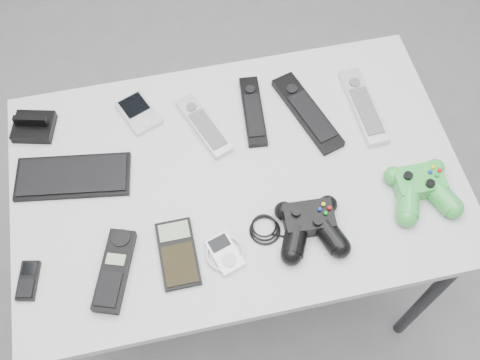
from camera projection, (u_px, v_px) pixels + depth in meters
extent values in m
plane|color=slate|center=(264.00, 269.00, 1.95)|extent=(3.50, 3.50, 0.00)
cube|color=#97979A|center=(237.00, 178.00, 1.33)|extent=(1.05, 0.68, 0.03)
cylinder|color=black|center=(428.00, 297.00, 1.55)|extent=(0.03, 0.03, 0.68)
cylinder|color=black|center=(66.00, 181.00, 1.73)|extent=(0.03, 0.03, 0.68)
cylinder|color=black|center=(362.00, 127.00, 1.83)|extent=(0.03, 0.03, 0.68)
cube|color=black|center=(73.00, 176.00, 1.31)|extent=(0.28, 0.15, 0.02)
cube|color=black|center=(32.00, 124.00, 1.36)|extent=(0.11, 0.10, 0.05)
cube|color=#B8B8BF|center=(139.00, 113.00, 1.40)|extent=(0.11, 0.13, 0.02)
cube|color=#B8B8BF|center=(204.00, 125.00, 1.38)|extent=(0.11, 0.20, 0.02)
cube|color=black|center=(253.00, 111.00, 1.40)|extent=(0.07, 0.21, 0.02)
cube|color=black|center=(307.00, 112.00, 1.39)|extent=(0.13, 0.25, 0.02)
cube|color=#BBBCC3|center=(363.00, 106.00, 1.40)|extent=(0.06, 0.23, 0.02)
cube|color=black|center=(28.00, 280.00, 1.19)|extent=(0.06, 0.09, 0.01)
cube|color=black|center=(115.00, 270.00, 1.19)|extent=(0.11, 0.19, 0.03)
cube|color=black|center=(178.00, 253.00, 1.22)|extent=(0.08, 0.16, 0.02)
cube|color=white|center=(225.00, 253.00, 1.22)|extent=(0.11, 0.11, 0.02)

